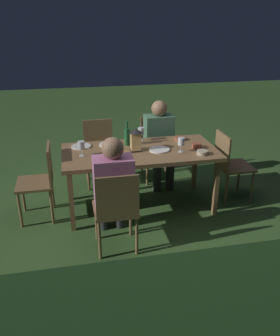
{
  "coord_description": "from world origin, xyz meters",
  "views": [
    {
      "loc": [
        0.77,
        3.75,
        2.18
      ],
      "look_at": [
        0.0,
        0.0,
        0.52
      ],
      "focal_mm": 37.96,
      "sensor_mm": 36.0,
      "label": 1
    }
  ],
  "objects": [
    {
      "name": "chair_side_left_a",
      "position": [
        -0.4,
        -0.82,
        0.49
      ],
      "size": [
        0.42,
        0.4,
        0.87
      ],
      "color": "brown",
      "rests_on": "ground"
    },
    {
      "name": "green_bottle_on_table",
      "position": [
        0.11,
        -0.21,
        0.85
      ],
      "size": [
        0.07,
        0.07,
        0.29
      ],
      "color": "#1E5B2D",
      "rests_on": "dining_table"
    },
    {
      "name": "bowl_bread",
      "position": [
        -0.56,
        -0.26,
        0.76
      ],
      "size": [
        0.13,
        0.13,
        0.04
      ],
      "color": "#9E5138",
      "rests_on": "dining_table"
    },
    {
      "name": "lantern_centerpiece",
      "position": [
        0.05,
        -0.0,
        0.89
      ],
      "size": [
        0.15,
        0.15,
        0.27
      ],
      "color": "black",
      "rests_on": "dining_table"
    },
    {
      "name": "ground_plane",
      "position": [
        0.0,
        0.0,
        0.0
      ],
      "size": [
        16.0,
        16.0,
        0.0
      ],
      "primitive_type": "plane",
      "color": "#385B28"
    },
    {
      "name": "bowl_salad",
      "position": [
        -0.67,
        0.05,
        0.77
      ],
      "size": [
        0.11,
        0.11,
        0.06
      ],
      "color": "#9E5138",
      "rests_on": "dining_table"
    },
    {
      "name": "chair_head_far",
      "position": [
        1.14,
        0.0,
        0.49
      ],
      "size": [
        0.4,
        0.42,
        0.87
      ],
      "color": "brown",
      "rests_on": "ground"
    },
    {
      "name": "chair_head_near",
      "position": [
        -1.14,
        0.0,
        0.49
      ],
      "size": [
        0.4,
        0.42,
        0.87
      ],
      "color": "brown",
      "rests_on": "ground"
    },
    {
      "name": "wine_glass_c",
      "position": [
        0.01,
        -0.22,
        0.86
      ],
      "size": [
        0.08,
        0.08,
        0.17
      ],
      "color": "silver",
      "rests_on": "dining_table"
    },
    {
      "name": "wine_glass_b",
      "position": [
        -0.45,
        0.14,
        0.86
      ],
      "size": [
        0.08,
        0.08,
        0.17
      ],
      "color": "silver",
      "rests_on": "dining_table"
    },
    {
      "name": "wine_glass_d",
      "position": [
        0.67,
        0.04,
        0.86
      ],
      "size": [
        0.08,
        0.08,
        0.17
      ],
      "color": "silver",
      "rests_on": "dining_table"
    },
    {
      "name": "person_in_green",
      "position": [
        -0.4,
        -0.63,
        0.64
      ],
      "size": [
        0.38,
        0.47,
        1.15
      ],
      "color": "#4C7A5B",
      "rests_on": "ground"
    },
    {
      "name": "wine_glass_a",
      "position": [
        -0.08,
        -0.33,
        0.86
      ],
      "size": [
        0.08,
        0.08,
        0.17
      ],
      "color": "silver",
      "rests_on": "dining_table"
    },
    {
      "name": "chair_side_right_b",
      "position": [
        0.4,
        0.82,
        0.49
      ],
      "size": [
        0.42,
        0.4,
        0.87
      ],
      "color": "brown",
      "rests_on": "ground"
    },
    {
      "name": "plate_b",
      "position": [
        0.32,
        -0.25,
        0.75
      ],
      "size": [
        0.25,
        0.25,
        0.01
      ],
      "primitive_type": "cylinder",
      "color": "white",
      "rests_on": "dining_table"
    },
    {
      "name": "plate_a",
      "position": [
        -0.22,
        0.04,
        0.75
      ],
      "size": [
        0.24,
        0.24,
        0.01
      ],
      "primitive_type": "cylinder",
      "color": "white",
      "rests_on": "dining_table"
    },
    {
      "name": "dining_table",
      "position": [
        0.0,
        0.0,
        0.68
      ],
      "size": [
        1.78,
        0.86,
        0.74
      ],
      "color": "olive",
      "rests_on": "ground"
    },
    {
      "name": "person_in_pink",
      "position": [
        0.4,
        0.63,
        0.64
      ],
      "size": [
        0.38,
        0.47,
        1.15
      ],
      "color": "#C675A3",
      "rests_on": "ground"
    },
    {
      "name": "bowl_olives",
      "position": [
        -0.66,
        0.26,
        0.76
      ],
      "size": [
        0.13,
        0.13,
        0.04
      ],
      "color": "#BCAD8E",
      "rests_on": "dining_table"
    },
    {
      "name": "chair_side_left_b",
      "position": [
        0.4,
        -0.82,
        0.49
      ],
      "size": [
        0.42,
        0.4,
        0.87
      ],
      "color": "brown",
      "rests_on": "ground"
    },
    {
      "name": "plate_c",
      "position": [
        0.66,
        -0.25,
        0.75
      ],
      "size": [
        0.23,
        0.23,
        0.01
      ],
      "primitive_type": "cylinder",
      "color": "silver",
      "rests_on": "dining_table"
    }
  ]
}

